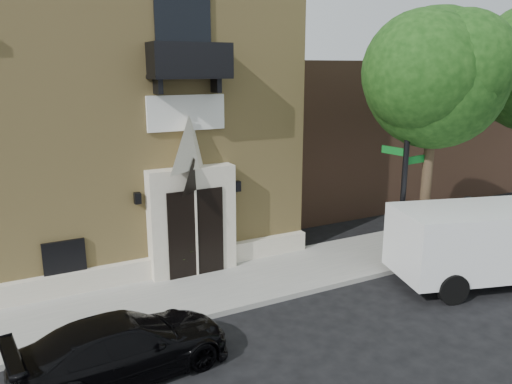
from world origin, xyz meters
TOP-DOWN VIEW (x-y plane):
  - ground at (0.00, 0.00)m, footprint 120.00×120.00m
  - sidewalk at (1.00, 1.50)m, footprint 42.00×3.00m
  - church at (-2.99, 7.95)m, footprint 12.20×11.01m
  - neighbour_building at (12.00, 9.00)m, footprint 18.00×8.00m
  - street_tree_left at (6.03, 0.35)m, footprint 4.97×4.38m
  - black_sedan at (-4.05, -1.32)m, footprint 4.58×2.27m
  - cargo_van at (6.66, -1.75)m, footprint 5.99×3.73m
  - street_sign at (4.97, 0.38)m, footprint 1.06×1.00m
  - fire_hydrant at (5.13, 0.21)m, footprint 0.41×0.33m
  - dumpster at (8.43, 0.84)m, footprint 1.76×1.01m
  - planter at (-1.20, 2.70)m, footprint 0.79×0.71m
  - pedestrian_near at (8.35, 0.77)m, footprint 0.72×0.68m

SIDE VIEW (x-z plane):
  - ground at x=0.00m, z-range 0.00..0.00m
  - sidewalk at x=1.00m, z-range 0.00..0.15m
  - fire_hydrant at x=5.13m, z-range 0.14..0.87m
  - planter at x=-1.20m, z-range 0.15..0.92m
  - black_sedan at x=-4.05m, z-range 0.00..1.28m
  - dumpster at x=8.43m, z-range 0.16..1.30m
  - pedestrian_near at x=8.35m, z-range 0.15..1.81m
  - cargo_van at x=6.66m, z-range 0.13..2.42m
  - neighbour_building at x=12.00m, z-range 0.00..6.40m
  - street_sign at x=4.97m, z-range 0.17..6.47m
  - church at x=-2.99m, z-range -0.02..9.28m
  - street_tree_left at x=6.03m, z-range 1.98..9.75m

